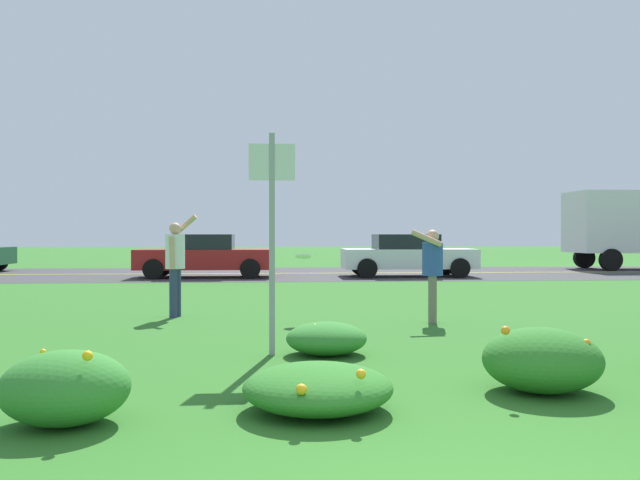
% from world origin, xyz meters
% --- Properties ---
extents(ground_plane, '(120.00, 120.00, 0.00)m').
position_xyz_m(ground_plane, '(0.00, 10.59, 0.00)').
color(ground_plane, '#2D6B23').
extents(highway_strip, '(120.00, 8.40, 0.01)m').
position_xyz_m(highway_strip, '(0.00, 21.18, 0.00)').
color(highway_strip, '#38383A').
rests_on(highway_strip, ground).
extents(highway_center_stripe, '(120.00, 0.16, 0.00)m').
position_xyz_m(highway_center_stripe, '(0.00, 21.18, 0.01)').
color(highway_center_stripe, yellow).
rests_on(highway_center_stripe, ground).
extents(daylily_clump_front_left, '(0.98, 0.92, 0.40)m').
position_xyz_m(daylily_clump_front_left, '(-0.49, 5.15, 0.20)').
color(daylily_clump_front_left, '#337F2D').
rests_on(daylily_clump_front_left, ground).
extents(daylily_clump_mid_left, '(1.25, 1.21, 0.43)m').
position_xyz_m(daylily_clump_mid_left, '(-0.76, 2.66, 0.19)').
color(daylily_clump_mid_left, '#2D7526').
rests_on(daylily_clump_mid_left, ground).
extents(daylily_clump_front_center, '(1.10, 1.02, 0.65)m').
position_xyz_m(daylily_clump_front_center, '(1.36, 3.16, 0.30)').
color(daylily_clump_front_center, '#2D7526').
rests_on(daylily_clump_front_center, ground).
extents(daylily_clump_near_camera, '(0.99, 0.87, 0.61)m').
position_xyz_m(daylily_clump_near_camera, '(-2.73, 2.41, 0.29)').
color(daylily_clump_near_camera, '#337F2D').
rests_on(daylily_clump_near_camera, ground).
extents(sign_post_near_path, '(0.56, 0.10, 2.69)m').
position_xyz_m(sign_post_near_path, '(-1.15, 5.18, 1.62)').
color(sign_post_near_path, '#93969B').
rests_on(sign_post_near_path, ground).
extents(person_thrower_white_shirt, '(0.55, 0.53, 1.82)m').
position_xyz_m(person_thrower_white_shirt, '(-2.87, 8.88, 1.01)').
color(person_thrower_white_shirt, silver).
rests_on(person_thrower_white_shirt, ground).
extents(person_catcher_blue_shirt, '(0.57, 0.53, 1.54)m').
position_xyz_m(person_catcher_blue_shirt, '(1.48, 7.85, 0.92)').
color(person_catcher_blue_shirt, '#2D4C9E').
rests_on(person_catcher_blue_shirt, ground).
extents(frisbee_white, '(0.26, 0.26, 0.10)m').
position_xyz_m(frisbee_white, '(-0.64, 8.25, 1.09)').
color(frisbee_white, white).
extents(car_red_center_left, '(4.50, 2.00, 1.45)m').
position_xyz_m(car_red_center_left, '(-3.49, 19.28, 0.74)').
color(car_red_center_left, maroon).
rests_on(car_red_center_left, ground).
extents(car_white_center_right, '(4.50, 2.00, 1.45)m').
position_xyz_m(car_white_center_right, '(3.43, 19.28, 0.74)').
color(car_white_center_right, silver).
rests_on(car_white_center_right, ground).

